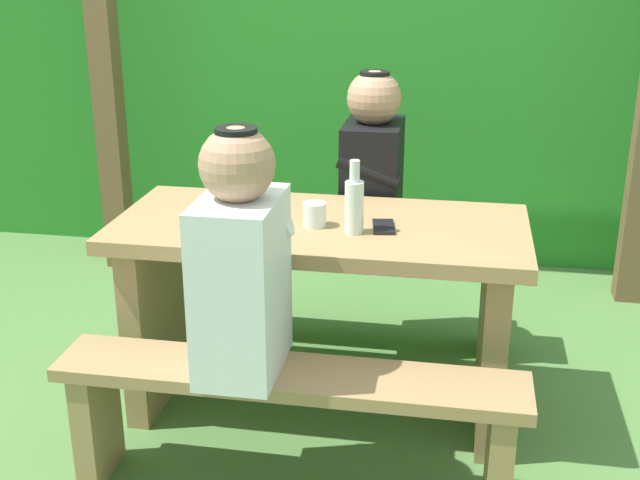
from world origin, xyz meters
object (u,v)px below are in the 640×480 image
picnic_table (320,283)px  bench_far (342,274)px  bottle_right (232,190)px  cell_phone (384,227)px  bench_near (289,406)px  person_black_coat (372,170)px  drinking_glass (315,214)px  person_white_shirt (241,262)px  bottle_left (354,204)px

picnic_table → bench_far: 0.55m
bottle_right → cell_phone: (0.53, -0.03, -0.09)m
bench_near → person_black_coat: 1.15m
cell_phone → drinking_glass: bearing=175.5°
bottle_right → person_white_shirt: bearing=-71.8°
cell_phone → bench_far: bearing=103.1°
bench_near → bottle_right: 0.79m
cell_phone → person_white_shirt: bearing=-134.1°
bench_near → drinking_glass: (-0.01, 0.48, 0.44)m
person_black_coat → cell_phone: person_black_coat is taller
bench_far → picnic_table: bearing=-90.0°
person_black_coat → bottle_left: bearing=-89.0°
bottle_left → picnic_table: bearing=146.0°
picnic_table → bench_near: picnic_table is taller
bench_far → bottle_left: size_ratio=5.76×
bottle_left → cell_phone: 0.14m
drinking_glass → picnic_table: bearing=76.0°
bench_far → drinking_glass: size_ratio=17.48×
picnic_table → drinking_glass: drinking_glass is taller
bottle_left → cell_phone: bottle_left is taller
bench_near → bench_far: size_ratio=1.00×
picnic_table → bench_near: bearing=-90.0°
bench_near → bottle_right: (-0.31, 0.53, 0.50)m
bottle_left → bottle_right: bearing=168.5°
person_white_shirt → person_black_coat: 1.07m
bench_near → bottle_left: 0.68m
person_black_coat → bottle_right: 0.67m
person_white_shirt → cell_phone: person_white_shirt is taller
person_black_coat → picnic_table: bearing=-102.7°
bench_far → bottle_left: (0.13, -0.61, 0.50)m
person_white_shirt → drinking_glass: 0.49m
bench_far → person_white_shirt: bearing=-97.3°
bench_far → drinking_glass: (-0.01, -0.57, 0.44)m
cell_phone → bottle_left: bearing=-155.8°
person_white_shirt → drinking_glass: (0.12, 0.48, -0.01)m
picnic_table → bench_near: (0.00, -0.52, -0.18)m
person_black_coat → bottle_right: (-0.42, -0.52, 0.05)m
bench_far → person_white_shirt: person_white_shirt is taller
picnic_table → drinking_glass: size_ratio=17.48×
drinking_glass → cell_phone: size_ratio=0.57×
bench_far → bottle_right: (-0.31, -0.52, 0.50)m
person_white_shirt → picnic_table: bearing=75.6°
bottle_left → drinking_glass: bearing=162.9°
drinking_glass → person_white_shirt: bearing=-104.5°
picnic_table → bottle_left: bottle_left is taller
bench_far → bottle_right: bearing=-120.4°
drinking_glass → cell_phone: bearing=4.1°
bench_near → person_white_shirt: 0.47m
drinking_glass → bottle_left: (0.14, -0.04, 0.06)m
bench_near → picnic_table: bearing=90.0°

